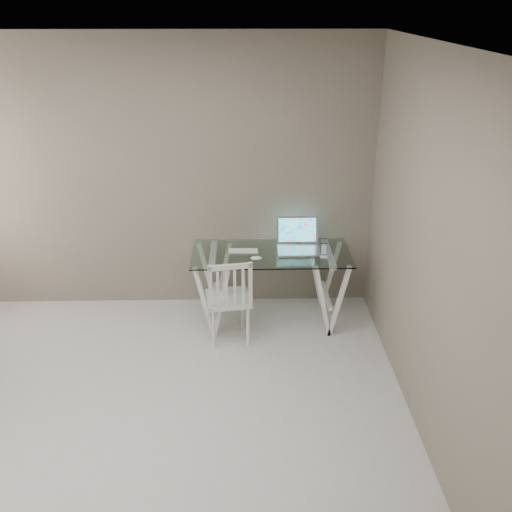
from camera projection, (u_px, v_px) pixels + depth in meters
The scene contains 7 objects.
room at pixel (112, 228), 3.36m from camera, with size 4.50×4.52×2.71m.
desk at pixel (271, 287), 5.55m from camera, with size 1.50×0.70×0.75m.
chair at pixel (229, 297), 5.17m from camera, with size 0.45×0.45×0.86m.
laptop at pixel (298, 242), 5.48m from camera, with size 0.40×0.37×0.28m.
keyboard at pixel (243, 251), 5.42m from camera, with size 0.30×0.13×0.01m, color silver.
mouse at pixel (256, 258), 5.25m from camera, with size 0.11×0.06×0.03m, color white.
phone_dock at pixel (324, 253), 5.31m from camera, with size 0.07×0.07×0.13m.
Camera 1 is at (0.71, -3.13, 2.96)m, focal length 40.00 mm.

